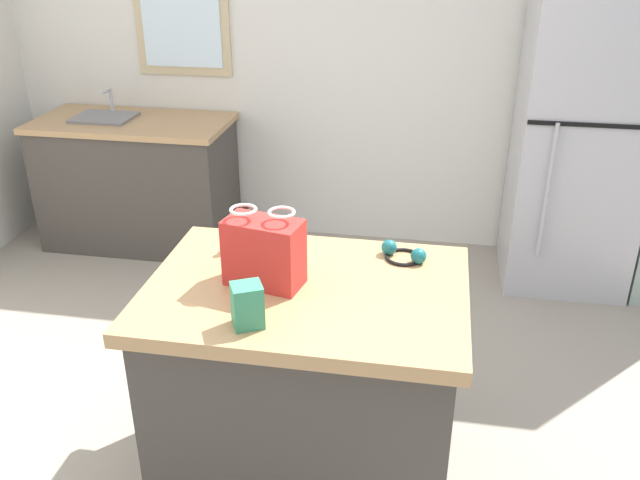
{
  "coord_description": "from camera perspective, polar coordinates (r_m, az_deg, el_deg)",
  "views": [
    {
      "loc": [
        0.5,
        -2.2,
        2.2
      ],
      "look_at": [
        0.06,
        0.27,
        0.98
      ],
      "focal_mm": 37.86,
      "sensor_mm": 36.0,
      "label": 1
    }
  ],
  "objects": [
    {
      "name": "ear_defenders",
      "position": [
        2.76,
        7.07,
        -1.15
      ],
      "size": [
        0.2,
        0.2,
        0.06
      ],
      "color": "black",
      "rests_on": "kitchen_island"
    },
    {
      "name": "kitchen_island",
      "position": [
        2.81,
        -1.1,
        -12.12
      ],
      "size": [
        1.21,
        0.88,
        0.93
      ],
      "color": "#423D38",
      "rests_on": "ground"
    },
    {
      "name": "back_wall",
      "position": [
        4.76,
        3.79,
        14.98
      ],
      "size": [
        5.23,
        0.13,
        2.61
      ],
      "color": "silver",
      "rests_on": "ground"
    },
    {
      "name": "sink_counter",
      "position": [
        5.04,
        -15.14,
        4.84
      ],
      "size": [
        1.35,
        0.69,
        1.1
      ],
      "color": "#423D38",
      "rests_on": "ground"
    },
    {
      "name": "refrigerator",
      "position": [
        4.49,
        21.01,
        7.57
      ],
      "size": [
        0.75,
        0.74,
        1.84
      ],
      "color": "#B7B7BC",
      "rests_on": "ground"
    },
    {
      "name": "bottle",
      "position": [
        2.82,
        -6.25,
        1.04
      ],
      "size": [
        0.07,
        0.07,
        0.2
      ],
      "color": "#C66633",
      "rests_on": "kitchen_island"
    },
    {
      "name": "ground",
      "position": [
        3.15,
        -2.03,
        -18.39
      ],
      "size": [
        6.28,
        6.28,
        0.0
      ],
      "primitive_type": "plane",
      "color": "#9E9384"
    },
    {
      "name": "small_box",
      "position": [
        2.29,
        -6.16,
        -5.52
      ],
      "size": [
        0.13,
        0.13,
        0.16
      ],
      "primitive_type": "cube",
      "rotation": [
        0.0,
        0.0,
        0.46
      ],
      "color": "#388E66",
      "rests_on": "kitchen_island"
    },
    {
      "name": "shopping_bag",
      "position": [
        2.51,
        -4.76,
        -1.0
      ],
      "size": [
        0.31,
        0.21,
        0.3
      ],
      "color": "red",
      "rests_on": "kitchen_island"
    }
  ]
}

